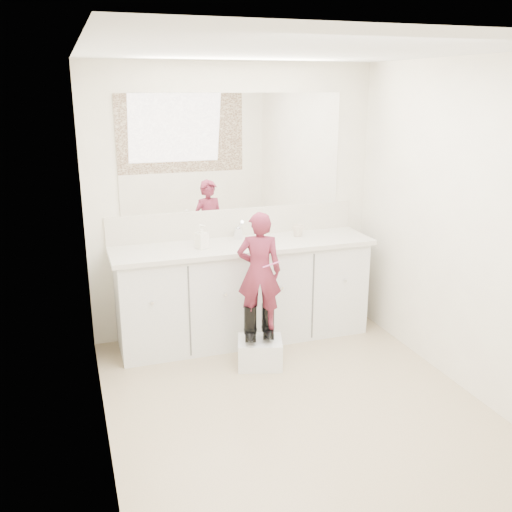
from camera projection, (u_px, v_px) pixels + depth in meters
name	position (u px, v px, depth m)	size (l,w,h in m)	color
floor	(295.00, 405.00, 4.08)	(3.00, 3.00, 0.00)	#988864
ceiling	(303.00, 50.00, 3.39)	(3.00, 3.00, 0.00)	white
wall_back	(234.00, 202.00, 5.10)	(2.60, 2.60, 0.00)	beige
wall_front	(438.00, 335.00, 2.38)	(2.60, 2.60, 0.00)	beige
wall_left	(94.00, 263.00, 3.34)	(3.00, 3.00, 0.00)	beige
wall_right	(464.00, 229.00, 4.14)	(3.00, 3.00, 0.00)	beige
vanity_cabinet	(244.00, 293.00, 5.07)	(2.20, 0.55, 0.85)	silver
countertop	(244.00, 246.00, 4.93)	(2.28, 0.58, 0.04)	beige
backsplash	(235.00, 222.00, 5.14)	(2.28, 0.03, 0.25)	beige
mirror	(234.00, 152.00, 4.96)	(2.00, 0.02, 1.00)	white
dot_panel	(447.00, 229.00, 2.26)	(2.00, 0.01, 1.20)	#472819
faucet	(238.00, 233.00, 5.06)	(0.08, 0.08, 0.10)	silver
cup	(298.00, 231.00, 5.14)	(0.11, 0.11, 0.10)	beige
soap_bottle	(202.00, 237.00, 4.75)	(0.09, 0.09, 0.20)	white
step_stool	(260.00, 352.00, 4.64)	(0.35, 0.30, 0.23)	silver
boot_left	(250.00, 323.00, 4.56)	(0.11, 0.20, 0.30)	black
boot_right	(268.00, 321.00, 4.60)	(0.11, 0.20, 0.30)	black
toddler	(259.00, 271.00, 4.46)	(0.35, 0.23, 0.95)	#AE3551
toothbrush	(271.00, 264.00, 4.39)	(0.01, 0.01, 0.14)	pink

